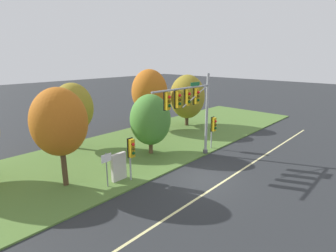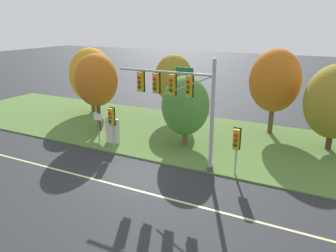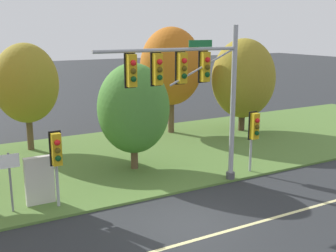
% 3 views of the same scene
% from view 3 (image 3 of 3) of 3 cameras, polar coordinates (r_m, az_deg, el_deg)
% --- Properties ---
extents(ground_plane, '(160.00, 160.00, 0.00)m').
position_cam_3_polar(ground_plane, '(15.46, 2.82, -12.92)').
color(ground_plane, '#282B2D').
extents(lane_stripe, '(36.00, 0.16, 0.01)m').
position_cam_3_polar(lane_stripe, '(14.57, 5.38, -14.67)').
color(lane_stripe, beige).
rests_on(lane_stripe, ground).
extents(grass_verge, '(48.00, 11.50, 0.10)m').
position_cam_3_polar(grass_verge, '(22.38, -8.38, -4.56)').
color(grass_verge, '#517533').
rests_on(grass_verge, ground).
extents(traffic_signal_mast, '(6.52, 0.49, 6.82)m').
position_cam_3_polar(traffic_signal_mast, '(17.27, 3.25, 6.01)').
color(traffic_signal_mast, '#9EA0A5').
rests_on(traffic_signal_mast, grass_verge).
extents(pedestrian_signal_near_kerb, '(0.46, 0.55, 2.99)m').
position_cam_3_polar(pedestrian_signal_near_kerb, '(16.17, -14.86, -3.63)').
color(pedestrian_signal_near_kerb, '#9EA0A5').
rests_on(pedestrian_signal_near_kerb, grass_verge).
extents(pedestrian_signal_further_along, '(0.46, 0.55, 2.92)m').
position_cam_3_polar(pedestrian_signal_further_along, '(19.99, 11.58, -0.45)').
color(pedestrian_signal_further_along, '#9EA0A5').
rests_on(pedestrian_signal_further_along, grass_verge).
extents(route_sign_post, '(0.74, 0.08, 2.28)m').
position_cam_3_polar(route_sign_post, '(16.55, -20.64, -6.00)').
color(route_sign_post, slate).
rests_on(route_sign_post, grass_verge).
extents(tree_behind_signpost, '(3.50, 3.50, 5.94)m').
position_cam_3_polar(tree_behind_signpost, '(24.37, -18.66, 5.48)').
color(tree_behind_signpost, brown).
rests_on(tree_behind_signpost, grass_verge).
extents(tree_mid_verge, '(3.44, 3.44, 5.13)m').
position_cam_3_polar(tree_mid_verge, '(20.03, -4.70, 2.36)').
color(tree_mid_verge, brown).
rests_on(tree_mid_verge, grass_verge).
extents(tree_tall_centre, '(3.97, 3.97, 6.80)m').
position_cam_3_polar(tree_tall_centre, '(27.09, 0.43, 8.05)').
color(tree_tall_centre, brown).
rests_on(tree_tall_centre, grass_verge).
extents(tree_right_far, '(4.14, 4.14, 6.08)m').
position_cam_3_polar(tree_right_far, '(28.13, 10.16, 6.34)').
color(tree_right_far, '#423021').
rests_on(tree_right_far, grass_verge).
extents(info_kiosk, '(1.10, 0.24, 1.90)m').
position_cam_3_polar(info_kiosk, '(17.12, -17.00, -7.07)').
color(info_kiosk, beige).
rests_on(info_kiosk, grass_verge).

